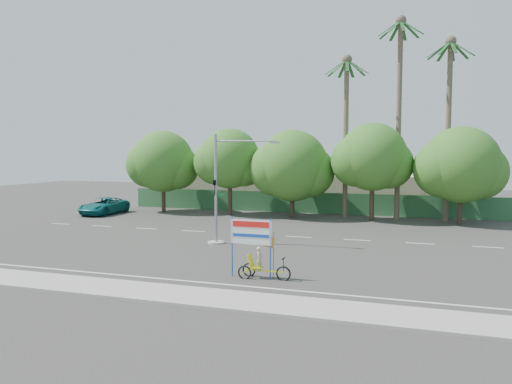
% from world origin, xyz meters
% --- Properties ---
extents(ground, '(120.00, 120.00, 0.00)m').
position_xyz_m(ground, '(0.00, 0.00, 0.00)').
color(ground, '#33302D').
rests_on(ground, ground).
extents(sidewalk_near, '(50.00, 2.40, 0.12)m').
position_xyz_m(sidewalk_near, '(0.00, -7.50, 0.06)').
color(sidewalk_near, gray).
rests_on(sidewalk_near, ground).
extents(fence, '(38.00, 0.08, 2.00)m').
position_xyz_m(fence, '(0.00, 21.50, 1.00)').
color(fence, '#336B3D').
rests_on(fence, ground).
extents(building_left, '(12.00, 8.00, 4.00)m').
position_xyz_m(building_left, '(-10.00, 26.00, 2.00)').
color(building_left, beige).
rests_on(building_left, ground).
extents(building_right, '(14.00, 8.00, 3.60)m').
position_xyz_m(building_right, '(8.00, 26.00, 1.80)').
color(building_right, beige).
rests_on(building_right, ground).
extents(tree_far_left, '(7.14, 6.00, 7.96)m').
position_xyz_m(tree_far_left, '(-14.05, 18.00, 4.76)').
color(tree_far_left, '#473828').
rests_on(tree_far_left, ground).
extents(tree_left, '(6.66, 5.60, 8.07)m').
position_xyz_m(tree_left, '(-7.05, 18.00, 5.06)').
color(tree_left, '#473828').
rests_on(tree_left, ground).
extents(tree_center, '(7.62, 6.40, 7.85)m').
position_xyz_m(tree_center, '(-1.05, 18.00, 4.47)').
color(tree_center, '#473828').
rests_on(tree_center, ground).
extents(tree_right, '(6.90, 5.80, 8.36)m').
position_xyz_m(tree_right, '(5.95, 18.00, 5.24)').
color(tree_right, '#473828').
rests_on(tree_right, ground).
extents(tree_far_right, '(7.38, 6.20, 7.94)m').
position_xyz_m(tree_far_right, '(12.95, 18.00, 4.64)').
color(tree_far_right, '#473828').
rests_on(tree_far_right, ground).
extents(palm_tall, '(3.73, 3.79, 17.45)m').
position_xyz_m(palm_tall, '(8.00, 19.50, 10.46)').
color(palm_tall, '#70604C').
rests_on(palm_tall, ground).
extents(palm_mid, '(3.73, 3.79, 15.45)m').
position_xyz_m(palm_mid, '(12.00, 19.50, 9.40)').
color(palm_mid, '#70604C').
rests_on(palm_mid, ground).
extents(palm_short, '(3.73, 3.79, 14.45)m').
position_xyz_m(palm_short, '(3.50, 19.50, 8.86)').
color(palm_short, '#70604C').
rests_on(palm_short, ground).
extents(traffic_signal, '(4.72, 1.10, 7.00)m').
position_xyz_m(traffic_signal, '(-2.20, 3.98, 2.92)').
color(traffic_signal, gray).
rests_on(traffic_signal, ground).
extents(trike_billboard, '(2.93, 0.68, 2.87)m').
position_xyz_m(trike_billboard, '(2.79, -3.69, 1.16)').
color(trike_billboard, black).
rests_on(trike_billboard, ground).
extents(pickup_truck, '(2.74, 5.70, 1.57)m').
position_xyz_m(pickup_truck, '(-18.50, 14.65, 0.78)').
color(pickup_truck, '#0E6465').
rests_on(pickup_truck, ground).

